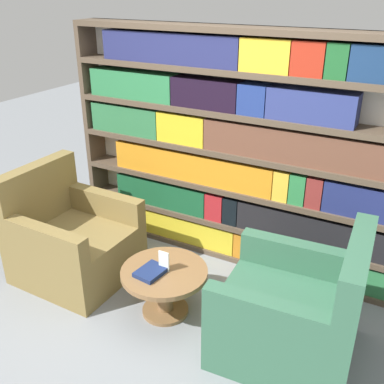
# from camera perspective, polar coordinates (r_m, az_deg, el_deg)

# --- Properties ---
(ground_plane) EXTENTS (14.00, 14.00, 0.00)m
(ground_plane) POSITION_cam_1_polar(r_m,az_deg,el_deg) (3.58, -4.19, -17.55)
(ground_plane) COLOR gray
(bookshelf) EXTENTS (3.18, 0.30, 2.11)m
(bookshelf) POSITION_cam_1_polar(r_m,az_deg,el_deg) (4.03, 5.50, 4.95)
(bookshelf) COLOR silver
(bookshelf) RESTS_ON ground_plane
(armchair_left) EXTENTS (0.94, 0.87, 0.99)m
(armchair_left) POSITION_cam_1_polar(r_m,az_deg,el_deg) (4.16, -15.03, -6.11)
(armchair_left) COLOR olive
(armchair_left) RESTS_ON ground_plane
(armchair_right) EXTENTS (0.98, 0.92, 0.99)m
(armchair_right) POSITION_cam_1_polar(r_m,az_deg,el_deg) (3.31, 12.77, -14.98)
(armchair_right) COLOR #336047
(armchair_right) RESTS_ON ground_plane
(coffee_table) EXTENTS (0.68, 0.68, 0.40)m
(coffee_table) POSITION_cam_1_polar(r_m,az_deg,el_deg) (3.59, -3.50, -11.36)
(coffee_table) COLOR brown
(coffee_table) RESTS_ON ground_plane
(table_sign) EXTENTS (0.09, 0.06, 0.17)m
(table_sign) POSITION_cam_1_polar(r_m,az_deg,el_deg) (3.49, -3.58, -8.92)
(table_sign) COLOR black
(table_sign) RESTS_ON coffee_table
(stray_book) EXTENTS (0.20, 0.25, 0.03)m
(stray_book) POSITION_cam_1_polar(r_m,az_deg,el_deg) (3.49, -5.24, -10.05)
(stray_book) COLOR navy
(stray_book) RESTS_ON coffee_table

